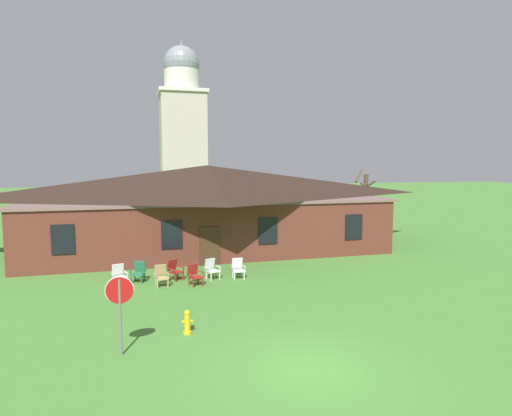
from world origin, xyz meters
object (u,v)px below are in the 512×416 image
lawn_chair_far_side (212,268)px  lawn_chair_near_door (139,271)px  stop_sign (120,300)px  lawn_chair_right_end (194,274)px  lawn_chair_middle (175,269)px  lawn_chair_under_eave (238,268)px  lawn_chair_by_porch (119,274)px  fire_hydrant (187,322)px  lawn_chair_left_end (161,275)px

lawn_chair_far_side → lawn_chair_near_door: bearing=174.0°
stop_sign → lawn_chair_right_end: size_ratio=2.43×
lawn_chair_middle → lawn_chair_under_eave: (2.97, -0.51, 0.00)m
lawn_chair_by_porch → lawn_chair_right_end: (3.32, -0.85, 0.00)m
lawn_chair_middle → lawn_chair_under_eave: 3.01m
lawn_chair_right_end → fire_hydrant: 5.70m
lawn_chair_left_end → fire_hydrant: size_ratio=1.21×
stop_sign → fire_hydrant: (2.01, 1.10, -1.27)m
lawn_chair_by_porch → fire_hydrant: bearing=-70.0°
lawn_chair_by_porch → lawn_chair_near_door: same height
lawn_chair_right_end → fire_hydrant: lawn_chair_right_end is taller
lawn_chair_by_porch → fire_hydrant: 6.89m
stop_sign → lawn_chair_under_eave: size_ratio=2.43×
lawn_chair_by_porch → lawn_chair_far_side: 4.25m
lawn_chair_right_end → lawn_chair_under_eave: (2.17, 0.64, 0.00)m
lawn_chair_near_door → lawn_chair_left_end: same height
stop_sign → lawn_chair_far_side: (3.90, 7.59, -1.15)m
lawn_chair_near_door → lawn_chair_right_end: size_ratio=1.00×
stop_sign → lawn_chair_near_door: size_ratio=2.43×
lawn_chair_near_door → lawn_chair_right_end: (2.45, -1.22, 0.00)m
lawn_chair_right_end → lawn_chair_far_side: size_ratio=1.00×
stop_sign → lawn_chair_near_door: stop_sign is taller
lawn_chair_left_end → lawn_chair_under_eave: same height
lawn_chair_right_end → lawn_chair_far_side: same height
lawn_chair_middle → fire_hydrant: (-0.16, -6.77, -0.12)m
lawn_chair_right_end → lawn_chair_far_side: (0.93, 0.87, 0.00)m
lawn_chair_middle → stop_sign: bearing=-105.4°
lawn_chair_left_end → lawn_chair_far_side: 2.50m
lawn_chair_by_porch → lawn_chair_near_door: size_ratio=1.00×
stop_sign → lawn_chair_middle: bearing=74.6°
lawn_chair_by_porch → lawn_chair_under_eave: bearing=-2.2°
lawn_chair_near_door → lawn_chair_far_side: size_ratio=1.00×
lawn_chair_under_eave → fire_hydrant: size_ratio=1.21×
lawn_chair_under_eave → fire_hydrant: 7.00m
lawn_chair_near_door → lawn_chair_left_end: size_ratio=1.00×
lawn_chair_by_porch → lawn_chair_right_end: same height
lawn_chair_by_porch → lawn_chair_middle: size_ratio=1.00×
stop_sign → fire_hydrant: 2.62m
stop_sign → lawn_chair_right_end: 7.43m
stop_sign → lawn_chair_under_eave: 9.05m
lawn_chair_near_door → lawn_chair_under_eave: size_ratio=1.00×
lawn_chair_middle → lawn_chair_under_eave: bearing=-9.7°
lawn_chair_near_door → fire_hydrant: bearing=-77.7°
lawn_chair_middle → lawn_chair_near_door: bearing=177.4°
stop_sign → lawn_chair_under_eave: bearing=55.1°
lawn_chair_by_porch → lawn_chair_right_end: bearing=-14.4°
lawn_chair_under_eave → fire_hydrant: (-3.13, -6.26, -0.12)m
lawn_chair_under_eave → fire_hydrant: lawn_chair_under_eave is taller
lawn_chair_by_porch → stop_sign: bearing=-87.3°
stop_sign → lawn_chair_middle: size_ratio=2.43×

